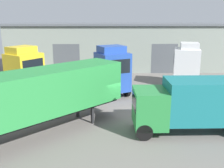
{
  "coord_description": "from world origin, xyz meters",
  "views": [
    {
      "loc": [
        -0.98,
        -17.64,
        6.9
      ],
      "look_at": [
        -0.63,
        2.62,
        1.6
      ],
      "focal_mm": 42.0,
      "sensor_mm": 36.0,
      "label": 1
    }
  ],
  "objects": [
    {
      "name": "tractor_unit_white",
      "position": [
        7.23,
        7.68,
        2.05
      ],
      "size": [
        6.72,
        3.86,
        4.36
      ],
      "rotation": [
        0.0,
        0.0,
        2.91
      ],
      "color": "silver",
      "rests_on": "ground_plane"
    },
    {
      "name": "tractor_unit_yellow",
      "position": [
        -8.54,
        4.91,
        2.06
      ],
      "size": [
        6.77,
        5.84,
        4.38
      ],
      "rotation": [
        0.0,
        0.0,
        -0.62
      ],
      "color": "yellow",
      "rests_on": "ground_plane"
    },
    {
      "name": "tractor_unit_blue",
      "position": [
        -0.74,
        4.94,
        2.09
      ],
      "size": [
        4.91,
        6.64,
        4.42
      ],
      "rotation": [
        0.0,
        0.0,
        -1.13
      ],
      "color": "#2347A3",
      "rests_on": "ground_plane"
    },
    {
      "name": "ground_plane",
      "position": [
        0.0,
        0.0,
        0.0
      ],
      "size": [
        60.0,
        60.0,
        0.0
      ],
      "primitive_type": "plane",
      "color": "slate"
    },
    {
      "name": "container_trailer_grey",
      "position": [
        -5.21,
        -3.42,
        2.51
      ],
      "size": [
        10.18,
        9.76,
        3.89
      ],
      "rotation": [
        0.0,
        0.0,
        0.75
      ],
      "color": "#28843D",
      "rests_on": "ground_plane"
    },
    {
      "name": "warehouse_building",
      "position": [
        0.0,
        17.2,
        2.99
      ],
      "size": [
        27.63,
        6.92,
        5.96
      ],
      "color": "gray",
      "rests_on": "ground_plane"
    },
    {
      "name": "box_truck_green",
      "position": [
        4.56,
        -2.9,
        1.86
      ],
      "size": [
        7.77,
        2.47,
        3.27
      ],
      "rotation": [
        0.0,
        0.0,
        -3.13
      ],
      "color": "#28843D",
      "rests_on": "ground_plane"
    }
  ]
}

